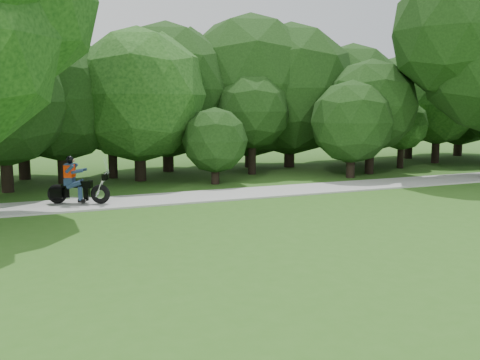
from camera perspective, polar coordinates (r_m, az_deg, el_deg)
ground at (r=13.51m, az=18.39°, el=-6.45°), size 100.00×100.00×0.00m
walkway at (r=20.10m, az=3.40°, el=-1.23°), size 60.00×2.20×0.06m
tree_line at (r=26.40m, az=-1.25°, el=9.05°), size 39.55×11.98×7.85m
touring_motorcycle at (r=18.20m, az=-17.24°, el=-0.66°), size 1.96×1.21×1.58m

